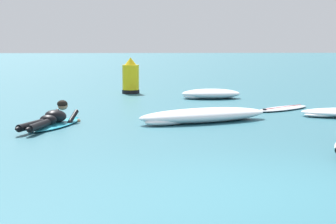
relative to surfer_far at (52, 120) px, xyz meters
name	(u,v)px	position (x,y,z in m)	size (l,w,h in m)	color
ground_plane	(192,103)	(3.19, 4.62, -0.14)	(120.00, 120.00, 0.00)	#2D6B7A
surfer_far	(52,120)	(0.00, 0.00, 0.00)	(1.13, 2.53, 0.53)	#2DB2D1
drifting_surfboard	(282,108)	(5.28, 2.77, -0.10)	(1.77, 1.67, 0.16)	silver
whitewater_front	(211,94)	(3.84, 5.76, 0.00)	(1.74, 1.10, 0.28)	white
whitewater_mid_left	(204,116)	(3.09, 0.59, 0.00)	(3.05, 1.93, 0.30)	white
channel_marker_buoy	(131,79)	(1.45, 7.55, 0.34)	(0.56, 0.56, 1.16)	yellow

